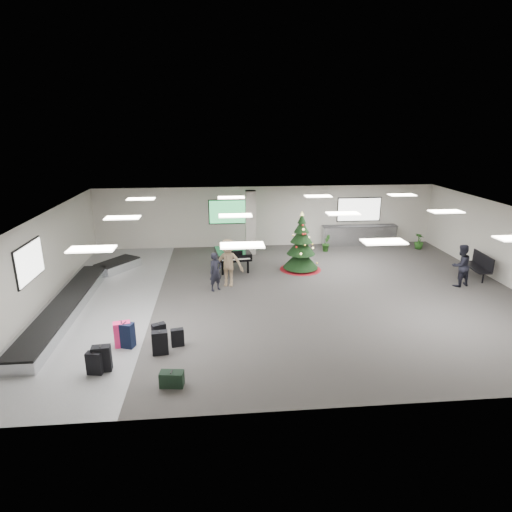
{
  "coord_description": "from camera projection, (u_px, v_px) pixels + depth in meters",
  "views": [
    {
      "loc": [
        -2.67,
        -15.23,
        6.31
      ],
      "look_at": [
        -1.15,
        1.0,
        1.27
      ],
      "focal_mm": 30.0,
      "sensor_mm": 36.0,
      "label": 1
    }
  ],
  "objects": [
    {
      "name": "potted_plant_right",
      "position": [
        419.0,
        241.0,
        22.49
      ],
      "size": [
        0.66,
        0.66,
        0.84
      ],
      "primitive_type": "imported",
      "rotation": [
        0.0,
        0.0,
        2.21
      ],
      "color": "#174115",
      "rests_on": "ground"
    },
    {
      "name": "baggage_carousel",
      "position": [
        78.0,
        297.0,
        15.75
      ],
      "size": [
        2.28,
        9.71,
        0.43
      ],
      "color": "silver",
      "rests_on": "ground"
    },
    {
      "name": "suitcase_0",
      "position": [
        95.0,
        363.0,
        11.2
      ],
      "size": [
        0.43,
        0.29,
        0.64
      ],
      "rotation": [
        0.0,
        0.0,
        -0.17
      ],
      "color": "black",
      "rests_on": "ground"
    },
    {
      "name": "potted_plant_left",
      "position": [
        326.0,
        243.0,
        22.08
      ],
      "size": [
        0.56,
        0.6,
        0.87
      ],
      "primitive_type": "imported",
      "rotation": [
        0.0,
        0.0,
        1.1
      ],
      "color": "#174115",
      "rests_on": "ground"
    },
    {
      "name": "suitcase_3",
      "position": [
        159.0,
        333.0,
        12.85
      ],
      "size": [
        0.46,
        0.37,
        0.62
      ],
      "rotation": [
        0.0,
        0.0,
        0.45
      ],
      "color": "black",
      "rests_on": "ground"
    },
    {
      "name": "green_duffel",
      "position": [
        172.0,
        379.0,
        10.71
      ],
      "size": [
        0.62,
        0.37,
        0.41
      ],
      "rotation": [
        0.0,
        0.0,
        -0.12
      ],
      "color": "black",
      "rests_on": "ground"
    },
    {
      "name": "suitcase_5",
      "position": [
        102.0,
        359.0,
        11.33
      ],
      "size": [
        0.5,
        0.3,
        0.75
      ],
      "rotation": [
        0.0,
        0.0,
        0.08
      ],
      "color": "black",
      "rests_on": "ground"
    },
    {
      "name": "service_counter",
      "position": [
        359.0,
        235.0,
        23.2
      ],
      "size": [
        4.05,
        0.65,
        1.08
      ],
      "color": "silver",
      "rests_on": "ground"
    },
    {
      "name": "room_envelope",
      "position": [
        277.0,
        232.0,
        16.5
      ],
      "size": [
        18.02,
        14.02,
        3.21
      ],
      "color": "beige",
      "rests_on": "ground"
    },
    {
      "name": "bench",
      "position": [
        479.0,
        264.0,
        18.2
      ],
      "size": [
        0.72,
        1.72,
        1.06
      ],
      "rotation": [
        0.0,
        0.0,
        -0.1
      ],
      "color": "black",
      "rests_on": "ground"
    },
    {
      "name": "grand_piano",
      "position": [
        233.0,
        254.0,
        19.15
      ],
      "size": [
        1.65,
        2.02,
        1.06
      ],
      "rotation": [
        0.0,
        0.0,
        0.12
      ],
      "color": "black",
      "rests_on": "ground"
    },
    {
      "name": "pink_suitcase",
      "position": [
        122.0,
        334.0,
        12.59
      ],
      "size": [
        0.54,
        0.38,
        0.79
      ],
      "rotation": [
        0.0,
        0.0,
        0.23
      ],
      "color": "#FD2169",
      "rests_on": "ground"
    },
    {
      "name": "traveler_bench",
      "position": [
        461.0,
        265.0,
        17.19
      ],
      "size": [
        1.0,
        0.87,
        1.74
      ],
      "primitive_type": "imported",
      "rotation": [
        0.0,
        0.0,
        3.43
      ],
      "color": "black",
      "rests_on": "ground"
    },
    {
      "name": "traveler_b",
      "position": [
        228.0,
        263.0,
        17.16
      ],
      "size": [
        1.39,
        0.99,
        1.95
      ],
      "primitive_type": "imported",
      "rotation": [
        0.0,
        0.0,
        -0.22
      ],
      "color": "#8D7557",
      "rests_on": "ground"
    },
    {
      "name": "traveler_a",
      "position": [
        216.0,
        272.0,
        16.76
      ],
      "size": [
        0.67,
        0.63,
        1.55
      ],
      "primitive_type": "imported",
      "rotation": [
        0.0,
        0.0,
        0.61
      ],
      "color": "black",
      "rests_on": "ground"
    },
    {
      "name": "navy_suitcase",
      "position": [
        126.0,
        335.0,
        12.55
      ],
      "size": [
        0.56,
        0.44,
        0.78
      ],
      "rotation": [
        0.0,
        0.0,
        -0.35
      ],
      "color": "black",
      "rests_on": "ground"
    },
    {
      "name": "suitcase_7",
      "position": [
        177.0,
        337.0,
        12.64
      ],
      "size": [
        0.41,
        0.27,
        0.56
      ],
      "rotation": [
        0.0,
        0.0,
        0.21
      ],
      "color": "black",
      "rests_on": "ground"
    },
    {
      "name": "christmas_tree",
      "position": [
        301.0,
        250.0,
        19.15
      ],
      "size": [
        1.87,
        1.87,
        2.67
      ],
      "color": "#6B0E09",
      "rests_on": "ground"
    },
    {
      "name": "ground",
      "position": [
        288.0,
        294.0,
        16.59
      ],
      "size": [
        18.0,
        18.0,
        0.0
      ],
      "primitive_type": "plane",
      "color": "#353130",
      "rests_on": "ground"
    },
    {
      "name": "suitcase_1",
      "position": [
        160.0,
        343.0,
        12.17
      ],
      "size": [
        0.48,
        0.29,
        0.72
      ],
      "rotation": [
        0.0,
        0.0,
        0.12
      ],
      "color": "black",
      "rests_on": "ground"
    }
  ]
}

